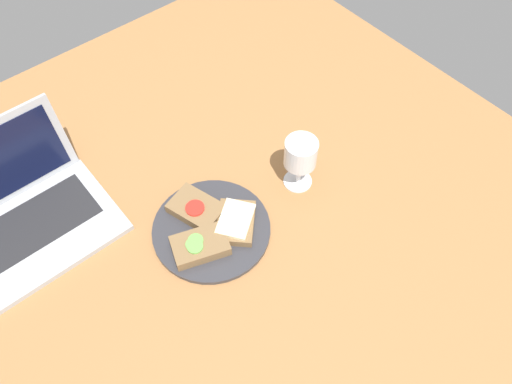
{
  "coord_description": "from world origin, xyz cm",
  "views": [
    {
      "loc": [
        -32.82,
        -47.22,
        92.96
      ],
      "look_at": [
        4.96,
        -1.83,
        8.0
      ],
      "focal_mm": 35.0,
      "sensor_mm": 36.0,
      "label": 1
    }
  ],
  "objects_px": {
    "sandwich_with_tomato": "(196,209)",
    "sandwich_with_cheese": "(236,222)",
    "laptop": "(21,210)",
    "plate": "(211,229)",
    "wine_glass": "(300,156)",
    "sandwich_with_cucumber": "(200,245)"
  },
  "relations": [
    {
      "from": "sandwich_with_tomato",
      "to": "laptop",
      "type": "distance_m",
      "value": 0.36
    },
    {
      "from": "sandwich_with_cheese",
      "to": "wine_glass",
      "type": "bearing_deg",
      "value": 1.67
    },
    {
      "from": "sandwich_with_cheese",
      "to": "wine_glass",
      "type": "xyz_separation_m",
      "value": [
        0.18,
        0.01,
        0.07
      ]
    },
    {
      "from": "sandwich_with_tomato",
      "to": "sandwich_with_cheese",
      "type": "bearing_deg",
      "value": -60.83
    },
    {
      "from": "plate",
      "to": "sandwich_with_tomato",
      "type": "xyz_separation_m",
      "value": [
        0.0,
        0.05,
        0.02
      ]
    },
    {
      "from": "plate",
      "to": "laptop",
      "type": "xyz_separation_m",
      "value": [
        -0.28,
        0.27,
        0.04
      ]
    },
    {
      "from": "sandwich_with_tomato",
      "to": "plate",
      "type": "bearing_deg",
      "value": -90.77
    },
    {
      "from": "plate",
      "to": "sandwich_with_tomato",
      "type": "distance_m",
      "value": 0.05
    },
    {
      "from": "sandwich_with_cucumber",
      "to": "laptop",
      "type": "relative_size",
      "value": 0.4
    },
    {
      "from": "wine_glass",
      "to": "sandwich_with_cheese",
      "type": "bearing_deg",
      "value": -178.33
    },
    {
      "from": "sandwich_with_tomato",
      "to": "sandwich_with_cucumber",
      "type": "bearing_deg",
      "value": -121.27
    },
    {
      "from": "sandwich_with_cheese",
      "to": "sandwich_with_cucumber",
      "type": "bearing_deg",
      "value": 178.91
    },
    {
      "from": "plate",
      "to": "laptop",
      "type": "height_order",
      "value": "laptop"
    },
    {
      "from": "sandwich_with_tomato",
      "to": "laptop",
      "type": "bearing_deg",
      "value": 142.97
    },
    {
      "from": "sandwich_with_cheese",
      "to": "wine_glass",
      "type": "distance_m",
      "value": 0.19
    },
    {
      "from": "sandwich_with_tomato",
      "to": "wine_glass",
      "type": "bearing_deg",
      "value": -18.11
    },
    {
      "from": "laptop",
      "to": "sandwich_with_cucumber",
      "type": "bearing_deg",
      "value": -50.73
    },
    {
      "from": "plate",
      "to": "wine_glass",
      "type": "relative_size",
      "value": 1.88
    },
    {
      "from": "sandwich_with_cucumber",
      "to": "laptop",
      "type": "xyz_separation_m",
      "value": [
        -0.24,
        0.29,
        0.02
      ]
    },
    {
      "from": "plate",
      "to": "sandwich_with_cheese",
      "type": "bearing_deg",
      "value": -31.0
    },
    {
      "from": "sandwich_with_tomato",
      "to": "laptop",
      "type": "relative_size",
      "value": 0.39
    },
    {
      "from": "plate",
      "to": "laptop",
      "type": "relative_size",
      "value": 0.76
    }
  ]
}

